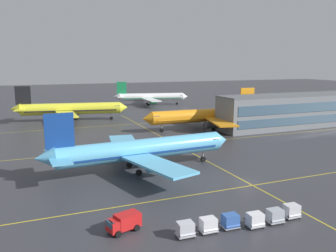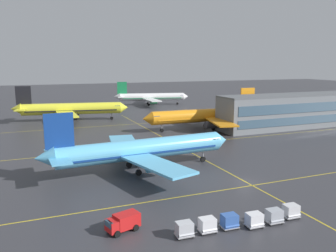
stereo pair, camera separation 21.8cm
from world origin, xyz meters
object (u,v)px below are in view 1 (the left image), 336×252
Objects in this scene: baggage_cart_row_fifth at (275,216)px; service_truck_catering at (124,222)px; airliner_far_left_stand at (151,97)px; baggage_cart_row_middle at (230,221)px; airliner_third_row at (70,109)px; baggage_cart_row_leftmost at (185,229)px; baggage_cart_row_second at (208,225)px; baggage_cart_row_rightmost at (292,211)px; baggage_cart_row_fourth at (255,220)px; airliner_front_gate at (141,150)px; airliner_second_row at (205,116)px.

service_truck_catering is at bearing 163.83° from baggage_cart_row_fifth.
airliner_far_left_stand reaches higher than baggage_cart_row_middle.
airliner_third_row is 8.96× the size of service_truck_catering.
baggage_cart_row_fifth is (12.13, -1.08, 0.00)m from baggage_cart_row_leftmost.
airliner_third_row reaches higher than airliner_far_left_stand.
baggage_cart_row_second is at bearing -106.48° from airliner_far_left_stand.
baggage_cart_row_leftmost and baggage_cart_row_middle have the same top height.
airliner_third_row is 14.35× the size of baggage_cart_row_leftmost.
baggage_cart_row_fourth is at bearing -176.59° from baggage_cart_row_rightmost.
airliner_far_left_stand is at bearing 69.48° from airliner_front_gate.
baggage_cart_row_leftmost is (6.30, -4.26, -0.17)m from service_truck_catering.
airliner_third_row is 93.09m from baggage_cart_row_fifth.
airliner_far_left_stand reaches higher than baggage_cart_row_rightmost.
airliner_second_row is at bearing 67.22° from baggage_cart_row_fourth.
airliner_front_gate is 29.20m from baggage_cart_row_fifth.
baggage_cart_row_rightmost is at bearing 3.41° from baggage_cart_row_fourth.
airliner_third_row is 91.10m from baggage_cart_row_second.
airliner_front_gate is 13.83× the size of baggage_cart_row_fourth.
baggage_cart_row_second is at bearing 177.63° from baggage_cart_row_middle.
baggage_cart_row_fourth is (15.39, -5.33, -0.17)m from service_truck_catering.
service_truck_catering is 1.60× the size of baggage_cart_row_middle.
baggage_cart_row_middle is at bearing -115.52° from airliner_second_row.
baggage_cart_row_middle is at bearing -19.73° from service_truck_catering.
baggage_cart_row_fifth is (-27.73, -125.53, -2.86)m from airliner_far_left_stand.
baggage_cart_row_leftmost is at bearing -107.76° from airliner_far_left_stand.
airliner_second_row is 14.27× the size of baggage_cart_row_middle.
airliner_far_left_stand is 127.60m from baggage_cart_row_rightmost.
airliner_far_left_stand is at bearing 38.66° from airliner_third_row.
service_truck_catering is 1.60× the size of baggage_cart_row_fifth.
airliner_second_row reaches higher than service_truck_catering.
airliner_far_left_stand reaches higher than service_truck_catering.
airliner_front_gate is 8.64× the size of service_truck_catering.
airliner_far_left_stand reaches higher than baggage_cart_row_fourth.
baggage_cart_row_fourth is (5.90, -27.62, -3.08)m from airliner_front_gate.
airliner_second_row is 1.10× the size of airliner_far_left_stand.
airliner_far_left_stand is 12.98× the size of baggage_cart_row_fourth.
airliner_front_gate is at bearing -85.24° from airliner_third_row.
airliner_third_row is at bearing 95.16° from baggage_cart_row_middle.
baggage_cart_row_middle is (-33.79, -124.62, -2.86)m from airliner_far_left_stand.
service_truck_catering is at bearing -113.08° from airliner_front_gate.
baggage_cart_row_middle is at bearing -83.88° from airliner_front_gate.
airliner_front_gate reaches higher than baggage_cart_row_fourth.
baggage_cart_row_second is at bearing -24.78° from service_truck_catering.
service_truck_catering is 1.60× the size of baggage_cart_row_leftmost.
baggage_cart_row_leftmost is 15.17m from baggage_cart_row_rightmost.
baggage_cart_row_second is (5.18, -90.90, -3.25)m from airliner_third_row.
airliner_far_left_stand is 128.59m from baggage_cart_row_fifth.
baggage_cart_row_rightmost is (11.96, -27.26, -3.08)m from airliner_front_gate.
baggage_cart_row_rightmost is (12.13, -0.66, 0.00)m from baggage_cart_row_second.
baggage_cart_row_fifth is (18.43, -5.34, -0.17)m from service_truck_catering.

